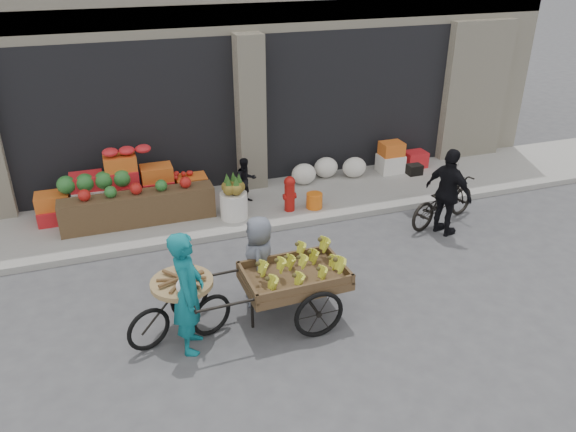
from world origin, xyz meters
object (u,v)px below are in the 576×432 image
object	(u,v)px
orange_bucket	(314,201)
vendor_woman	(188,293)
vendor_grey	(260,261)
pineapple_bin	(234,205)
tricycle_cart	(183,298)
cyclist	(448,193)
banana_cart	(291,275)
seated_person	(246,181)
bicycle	(443,201)
fire_hydrant	(290,192)

from	to	relation	value
orange_bucket	vendor_woman	xyz separation A→B (m)	(-3.02, -3.24, 0.59)
vendor_grey	pineapple_bin	bearing A→B (deg)	-168.64
tricycle_cart	cyclist	xyz separation A→B (m)	(5.01, 1.33, 0.25)
orange_bucket	banana_cart	world-z (taller)	banana_cart
seated_person	vendor_grey	distance (m)	3.31
cyclist	vendor_woman	bearing A→B (deg)	89.65
orange_bucket	bicycle	distance (m)	2.46
seated_person	bicycle	bearing A→B (deg)	-39.04
banana_cart	tricycle_cart	bearing A→B (deg)	170.82
vendor_grey	cyclist	bearing A→B (deg)	121.44
orange_bucket	tricycle_cart	size ratio (longest dim) A/B	0.22
pineapple_bin	cyclist	world-z (taller)	cyclist
vendor_woman	cyclist	size ratio (longest dim) A/B	1.05
seated_person	vendor_woman	bearing A→B (deg)	-124.84
pineapple_bin	cyclist	xyz separation A→B (m)	(3.56, -1.66, 0.45)
banana_cart	cyclist	world-z (taller)	cyclist
bicycle	orange_bucket	bearing A→B (deg)	42.71
fire_hydrant	tricycle_cart	distance (m)	3.90
pineapple_bin	vendor_woman	world-z (taller)	vendor_woman
banana_cart	vendor_grey	distance (m)	0.63
seated_person	cyclist	bearing A→B (deg)	-45.64
tricycle_cart	vendor_grey	bearing A→B (deg)	-5.10
vendor_woman	bicycle	xyz separation A→B (m)	(5.18, 2.08, -0.41)
banana_cart	bicycle	size ratio (longest dim) A/B	1.43
banana_cart	seated_person	bearing A→B (deg)	82.67
orange_bucket	tricycle_cart	bearing A→B (deg)	-136.56
vendor_woman	tricycle_cart	size ratio (longest dim) A/B	1.20
vendor_woman	tricycle_cart	xyz separation A→B (m)	(-0.03, 0.34, -0.30)
seated_person	cyclist	world-z (taller)	cyclist
pineapple_bin	seated_person	distance (m)	0.75
orange_bucket	seated_person	world-z (taller)	seated_person
vendor_grey	tricycle_cart	bearing A→B (deg)	-56.19
banana_cart	fire_hydrant	bearing A→B (deg)	69.42
tricycle_cart	bicycle	xyz separation A→B (m)	(5.21, 1.73, -0.11)
orange_bucket	seated_person	bearing A→B (deg)	149.74
tricycle_cart	vendor_grey	xyz separation A→B (m)	(1.19, 0.36, 0.14)
fire_hydrant	vendor_grey	xyz separation A→B (m)	(-1.37, -2.59, 0.20)
banana_cart	cyclist	bearing A→B (deg)	21.71
cyclist	fire_hydrant	bearing A→B (deg)	37.76
fire_hydrant	vendor_grey	size ratio (longest dim) A/B	0.50
fire_hydrant	tricycle_cart	bearing A→B (deg)	-130.97
bicycle	fire_hydrant	bearing A→B (deg)	46.51
bicycle	cyclist	size ratio (longest dim) A/B	1.05
fire_hydrant	seated_person	world-z (taller)	seated_person
pineapple_bin	fire_hydrant	bearing A→B (deg)	-2.60
orange_bucket	vendor_grey	size ratio (longest dim) A/B	0.23
banana_cart	vendor_grey	size ratio (longest dim) A/B	1.74
vendor_woman	tricycle_cart	distance (m)	0.46
fire_hydrant	orange_bucket	world-z (taller)	fire_hydrant
pineapple_bin	fire_hydrant	xyz separation A→B (m)	(1.10, -0.05, 0.13)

